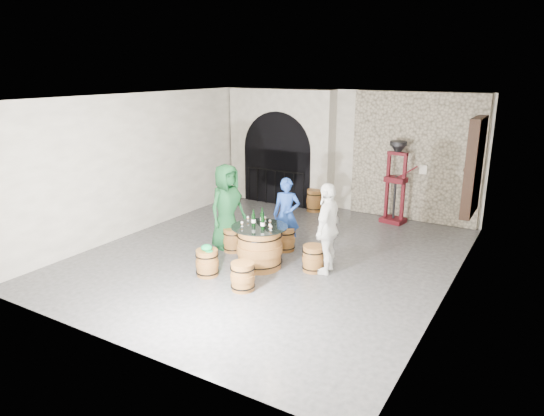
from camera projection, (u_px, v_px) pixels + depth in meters
The scene contains 31 objects.
ground at pixel (271, 255), 10.03m from camera, with size 8.00×8.00×0.00m, color #323234.
wall_back at pixel (348, 151), 12.89m from camera, with size 8.00×8.00×0.00m, color silver.
wall_front at pixel (113, 239), 6.28m from camera, with size 8.00×8.00×0.00m, color silver.
wall_left at pixel (142, 163), 11.31m from camera, with size 8.00×8.00×0.00m, color silver.
wall_right at pixel (455, 204), 7.87m from camera, with size 8.00×8.00×0.00m, color silver.
ceiling at pixel (271, 97), 9.14m from camera, with size 8.00×8.00×0.00m, color beige.
stone_facing_panel at pixel (415, 158), 11.96m from camera, with size 3.20×0.12×3.18m, color #B0A58C.
arched_opening at pixel (281, 147), 13.61m from camera, with size 3.10×0.60×3.19m.
shuttered_window at pixel (474, 167), 9.86m from camera, with size 0.23×1.10×2.00m.
barrel_table at pixel (260, 247), 9.34m from camera, with size 1.08×1.08×0.83m.
barrel_stool_left at pixel (233, 240), 10.21m from camera, with size 0.44×0.44×0.50m.
barrel_stool_far at pixel (285, 239), 10.25m from camera, with size 0.44×0.44×0.50m.
barrel_stool_right at pixel (313, 258), 9.20m from camera, with size 0.44×0.44×0.50m.
barrel_stool_near_right at pixel (243, 276), 8.41m from camera, with size 0.44×0.44×0.50m.
barrel_stool_near_left at pixel (207, 263), 9.00m from camera, with size 0.44×0.44×0.50m.
green_cap at pixel (207, 248), 8.91m from camera, with size 0.25×0.21×0.12m.
person_green at pixel (227, 207), 10.22m from camera, with size 0.89×0.58×1.83m, color #12421F.
person_blue at pixel (287, 215), 10.16m from camera, with size 0.56×0.37×1.55m, color navy.
person_white at pixel (328, 228), 8.99m from camera, with size 1.02×0.42×1.74m, color white.
wine_bottle_left at pixel (254, 219), 9.21m from camera, with size 0.08×0.08×0.32m.
wine_bottle_center at pixel (263, 222), 9.03m from camera, with size 0.08×0.08×0.32m.
wine_bottle_right at pixel (262, 217), 9.34m from camera, with size 0.08×0.08×0.32m.
tasting_glass_a at pixel (242, 224), 9.21m from camera, with size 0.05×0.05×0.10m, color #B26122, non-canonical shape.
tasting_glass_b at pixel (270, 226), 9.07m from camera, with size 0.05×0.05×0.10m, color #B26122, non-canonical shape.
tasting_glass_c at pixel (265, 219), 9.52m from camera, with size 0.05×0.05×0.10m, color #B26122, non-canonical shape.
tasting_glass_d at pixel (270, 222), 9.31m from camera, with size 0.05×0.05×0.10m, color #B26122, non-canonical shape.
tasting_glass_e at pixel (271, 228), 8.98m from camera, with size 0.05×0.05×0.10m, color #B26122, non-canonical shape.
tasting_glass_f at pixel (248, 219), 9.54m from camera, with size 0.05×0.05×0.10m, color #B26122, non-canonical shape.
side_barrel at pixel (314, 200), 13.07m from camera, with size 0.45×0.45×0.59m.
corking_press at pixel (396, 176), 11.87m from camera, with size 0.85×0.54×2.04m.
control_box at pixel (423, 169), 11.84m from camera, with size 0.18×0.10×0.22m, color silver.
Camera 1 is at (4.80, -8.04, 3.73)m, focal length 32.00 mm.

